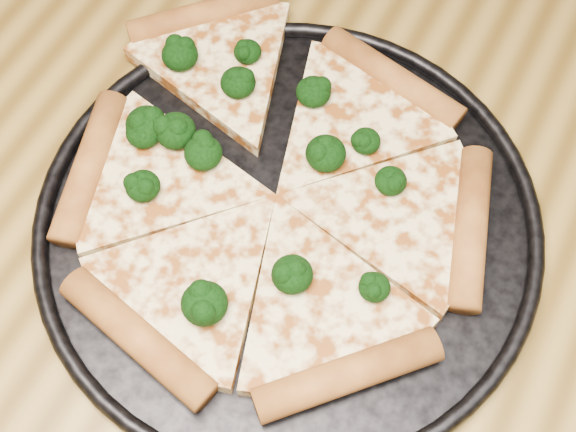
% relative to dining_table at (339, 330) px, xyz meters
% --- Properties ---
extents(dining_table, '(1.20, 0.90, 0.75)m').
position_rel_dining_table_xyz_m(dining_table, '(0.00, 0.00, 0.00)').
color(dining_table, olive).
rests_on(dining_table, ground).
extents(pizza_pan, '(0.39, 0.39, 0.02)m').
position_rel_dining_table_xyz_m(pizza_pan, '(-0.06, 0.03, 0.10)').
color(pizza_pan, black).
rests_on(pizza_pan, dining_table).
extents(pizza, '(0.37, 0.36, 0.03)m').
position_rel_dining_table_xyz_m(pizza, '(-0.08, 0.04, 0.11)').
color(pizza, beige).
rests_on(pizza, pizza_pan).
extents(broccoli_florets, '(0.26, 0.24, 0.03)m').
position_rel_dining_table_xyz_m(broccoli_florets, '(-0.13, 0.05, 0.12)').
color(broccoli_florets, black).
rests_on(broccoli_florets, pizza).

